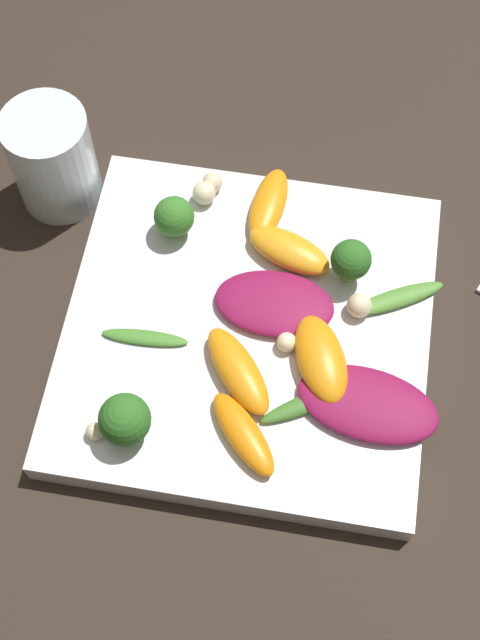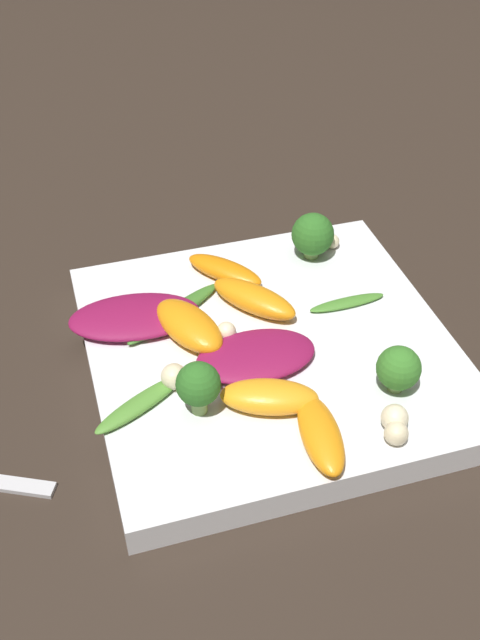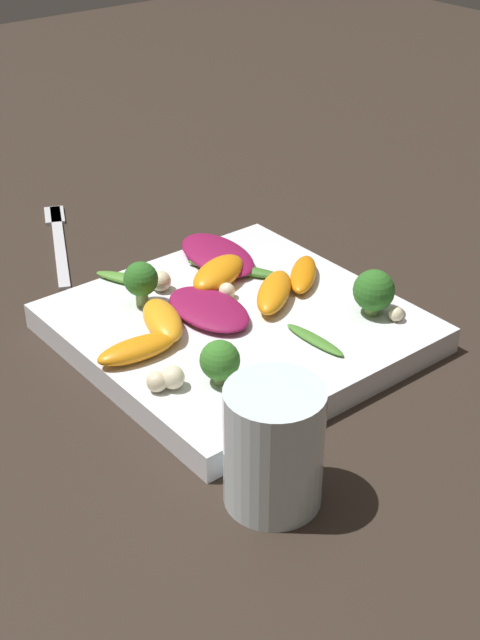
# 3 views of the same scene
# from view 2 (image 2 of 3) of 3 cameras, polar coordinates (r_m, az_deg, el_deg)

# --- Properties ---
(ground_plane) EXTENTS (2.40, 2.40, 0.00)m
(ground_plane) POSITION_cam_2_polar(r_m,az_deg,el_deg) (0.57, 2.27, -3.35)
(ground_plane) COLOR #2D231C
(plate) EXTENTS (0.26, 0.26, 0.02)m
(plate) POSITION_cam_2_polar(r_m,az_deg,el_deg) (0.56, 2.30, -2.52)
(plate) COLOR white
(plate) RESTS_ON ground_plane
(radicchio_leaf_0) EXTENTS (0.05, 0.09, 0.01)m
(radicchio_leaf_0) POSITION_cam_2_polar(r_m,az_deg,el_deg) (0.53, 1.21, -2.74)
(radicchio_leaf_0) COLOR maroon
(radicchio_leaf_0) RESTS_ON plate
(radicchio_leaf_1) EXTENTS (0.07, 0.11, 0.01)m
(radicchio_leaf_1) POSITION_cam_2_polar(r_m,az_deg,el_deg) (0.57, -8.04, 0.26)
(radicchio_leaf_1) COLOR maroon
(radicchio_leaf_1) RESTS_ON plate
(orange_segment_0) EXTENTS (0.07, 0.07, 0.02)m
(orange_segment_0) POSITION_cam_2_polar(r_m,az_deg,el_deg) (0.58, 0.97, 1.62)
(orange_segment_0) COLOR orange
(orange_segment_0) RESTS_ON plate
(orange_segment_1) EXTENTS (0.07, 0.06, 0.01)m
(orange_segment_1) POSITION_cam_2_polar(r_m,az_deg,el_deg) (0.61, -1.18, 3.81)
(orange_segment_1) COLOR orange
(orange_segment_1) RESTS_ON plate
(orange_segment_2) EXTENTS (0.08, 0.06, 0.02)m
(orange_segment_2) POSITION_cam_2_polar(r_m,az_deg,el_deg) (0.55, -3.91, -0.43)
(orange_segment_2) COLOR orange
(orange_segment_2) RESTS_ON plate
(orange_segment_3) EXTENTS (0.05, 0.07, 0.02)m
(orange_segment_3) POSITION_cam_2_polar(r_m,az_deg,el_deg) (0.50, 2.24, -5.87)
(orange_segment_3) COLOR orange
(orange_segment_3) RESTS_ON plate
(orange_segment_4) EXTENTS (0.07, 0.03, 0.02)m
(orange_segment_4) POSITION_cam_2_polar(r_m,az_deg,el_deg) (0.48, 5.93, -8.71)
(orange_segment_4) COLOR orange
(orange_segment_4) RESTS_ON plate
(broccoli_floret_0) EXTENTS (0.03, 0.03, 0.04)m
(broccoli_floret_0) POSITION_cam_2_polar(r_m,az_deg,el_deg) (0.49, -3.19, -4.99)
(broccoli_floret_0) COLOR #84AD5B
(broccoli_floret_0) RESTS_ON plate
(broccoli_floret_1) EXTENTS (0.03, 0.03, 0.04)m
(broccoli_floret_1) POSITION_cam_2_polar(r_m,az_deg,el_deg) (0.52, 11.99, -3.64)
(broccoli_floret_1) COLOR #7A9E51
(broccoli_floret_1) RESTS_ON plate
(broccoli_floret_2) EXTENTS (0.04, 0.04, 0.04)m
(broccoli_floret_2) POSITION_cam_2_polar(r_m,az_deg,el_deg) (0.63, 5.56, 6.47)
(broccoli_floret_2) COLOR #84AD5B
(broccoli_floret_2) RESTS_ON plate
(arugula_sprig_0) EXTENTS (0.05, 0.07, 0.01)m
(arugula_sprig_0) POSITION_cam_2_polar(r_m,az_deg,el_deg) (0.51, -7.61, -6.33)
(arugula_sprig_0) COLOR #518E33
(arugula_sprig_0) RESTS_ON plate
(arugula_sprig_1) EXTENTS (0.01, 0.06, 0.00)m
(arugula_sprig_1) POSITION_cam_2_polar(r_m,az_deg,el_deg) (0.59, 8.16, 1.32)
(arugula_sprig_1) COLOR #47842D
(arugula_sprig_1) RESTS_ON plate
(arugula_sprig_2) EXTENTS (0.06, 0.09, 0.01)m
(arugula_sprig_2) POSITION_cam_2_polar(r_m,az_deg,el_deg) (0.57, -5.03, 0.53)
(arugula_sprig_2) COLOR #3D7528
(arugula_sprig_2) RESTS_ON plate
(macadamia_nut_0) EXTENTS (0.02, 0.02, 0.02)m
(macadamia_nut_0) POSITION_cam_2_polar(r_m,az_deg,el_deg) (0.50, 11.70, -7.31)
(macadamia_nut_0) COLOR beige
(macadamia_nut_0) RESTS_ON plate
(macadamia_nut_1) EXTENTS (0.02, 0.02, 0.02)m
(macadamia_nut_1) POSITION_cam_2_polar(r_m,az_deg,el_deg) (0.51, -5.05, -4.31)
(macadamia_nut_1) COLOR beige
(macadamia_nut_1) RESTS_ON plate
(macadamia_nut_2) EXTENTS (0.01, 0.01, 0.01)m
(macadamia_nut_2) POSITION_cam_2_polar(r_m,az_deg,el_deg) (0.55, -1.05, -0.87)
(macadamia_nut_2) COLOR beige
(macadamia_nut_2) RESTS_ON plate
(macadamia_nut_3) EXTENTS (0.02, 0.02, 0.02)m
(macadamia_nut_3) POSITION_cam_2_polar(r_m,az_deg,el_deg) (0.49, 11.81, -8.45)
(macadamia_nut_3) COLOR beige
(macadamia_nut_3) RESTS_ON plate
(macadamia_nut_4) EXTENTS (0.01, 0.01, 0.01)m
(macadamia_nut_4) POSITION_cam_2_polar(r_m,az_deg,el_deg) (0.65, 7.02, 5.96)
(macadamia_nut_4) COLOR beige
(macadamia_nut_4) RESTS_ON plate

